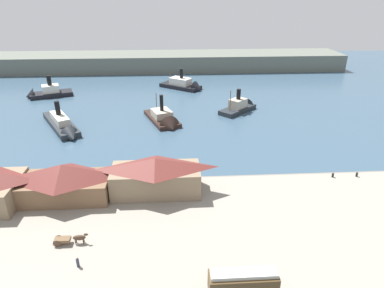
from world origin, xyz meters
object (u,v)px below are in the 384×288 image
(ferry_departing_north, at_px, (63,126))
(mooring_post_center_west, at_px, (357,175))
(horse_cart, at_px, (70,239))
(street_tram, at_px, (243,282))
(ferry_mid_harbor, at_px, (185,85))
(ferry_shed_west_terminal, at_px, (64,181))
(ferry_moored_east, at_px, (241,106))
(mooring_post_east, at_px, (333,175))
(ferry_approaching_west, at_px, (165,120))
(ferry_shed_customs_shed, at_px, (156,175))
(pedestrian_near_west_shed, at_px, (78,262))
(ferry_near_quay, at_px, (45,93))

(ferry_departing_north, bearing_deg, mooring_post_center_west, -25.36)
(horse_cart, bearing_deg, street_tram, -24.91)
(ferry_departing_north, bearing_deg, ferry_mid_harbor, 48.67)
(ferry_shed_west_terminal, height_order, horse_cart, ferry_shed_west_terminal)
(mooring_post_center_west, bearing_deg, street_tram, -136.35)
(mooring_post_center_west, height_order, ferry_moored_east, ferry_moored_east)
(mooring_post_east, distance_m, ferry_approaching_west, 51.77)
(ferry_shed_west_terminal, xyz_separation_m, horse_cart, (4.22, -13.32, -2.68))
(ferry_shed_west_terminal, bearing_deg, mooring_post_center_west, 4.11)
(horse_cart, xyz_separation_m, ferry_moored_east, (39.87, 65.51, -0.66))
(ferry_shed_customs_shed, bearing_deg, ferry_departing_north, 127.58)
(ferry_moored_east, height_order, ferry_mid_harbor, ferry_moored_east)
(street_tram, distance_m, ferry_mid_harbor, 105.86)
(ferry_shed_west_terminal, bearing_deg, street_tram, -40.47)
(horse_cart, relative_size, mooring_post_east, 5.98)
(ferry_shed_west_terminal, xyz_separation_m, street_tram, (29.20, -24.91, -1.13))
(ferry_shed_west_terminal, distance_m, pedestrian_near_west_shed, 19.66)
(horse_cart, height_order, ferry_approaching_west, ferry_approaching_west)
(pedestrian_near_west_shed, bearing_deg, ferry_approaching_west, 78.82)
(ferry_departing_north, xyz_separation_m, ferry_approaching_west, (29.72, 3.36, -0.20))
(mooring_post_east, height_order, ferry_near_quay, ferry_near_quay)
(street_tram, xyz_separation_m, horse_cart, (-24.98, 11.60, -1.55))
(ferry_near_quay, bearing_deg, ferry_approaching_west, -34.26)
(ferry_departing_north, relative_size, ferry_approaching_west, 1.25)
(street_tram, distance_m, mooring_post_center_west, 42.37)
(ferry_departing_north, bearing_deg, mooring_post_east, -27.07)
(street_tram, height_order, ferry_mid_harbor, ferry_mid_harbor)
(mooring_post_center_west, height_order, ferry_mid_harbor, ferry_mid_harbor)
(mooring_post_center_west, bearing_deg, ferry_shed_west_terminal, -175.89)
(ferry_shed_west_terminal, xyz_separation_m, ferry_shed_customs_shed, (17.24, 0.91, 0.10))
(mooring_post_center_west, xyz_separation_m, ferry_mid_harbor, (-33.42, 76.59, -0.19))
(mooring_post_center_west, bearing_deg, ferry_moored_east, 108.18)
(ferry_departing_north, bearing_deg, ferry_approaching_west, 6.45)
(pedestrian_near_west_shed, height_order, mooring_post_center_west, pedestrian_near_west_shed)
(ferry_departing_north, height_order, ferry_approaching_west, ferry_approaching_west)
(horse_cart, distance_m, ferry_moored_east, 76.69)
(mooring_post_center_west, xyz_separation_m, ferry_near_quay, (-87.56, 68.51, -0.19))
(mooring_post_center_west, distance_m, ferry_mid_harbor, 83.56)
(ferry_shed_west_terminal, bearing_deg, ferry_near_quay, 110.86)
(street_tram, xyz_separation_m, ferry_mid_harbor, (-2.80, 105.80, -2.23))
(horse_cart, distance_m, ferry_near_quay, 91.86)
(mooring_post_east, relative_size, ferry_departing_north, 0.04)
(ferry_shed_west_terminal, xyz_separation_m, ferry_approaching_west, (18.41, 41.37, -3.72))
(ferry_shed_customs_shed, distance_m, horse_cart, 19.48)
(ferry_shed_customs_shed, height_order, street_tram, ferry_shed_customs_shed)
(mooring_post_east, bearing_deg, ferry_shed_west_terminal, -175.46)
(ferry_shed_west_terminal, height_order, ferry_mid_harbor, ferry_shed_west_terminal)
(street_tram, bearing_deg, mooring_post_east, 49.06)
(street_tram, xyz_separation_m, ferry_approaching_west, (-10.79, 66.28, -2.59))
(pedestrian_near_west_shed, xyz_separation_m, ferry_near_quay, (-34.36, 91.09, -0.51))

